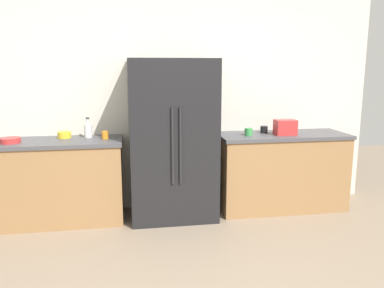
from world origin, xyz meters
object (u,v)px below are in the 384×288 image
at_px(bowl_a, 10,140).
at_px(toaster, 285,127).
at_px(cup_b, 105,135).
at_px(bowl_b, 64,135).
at_px(cup_c, 264,130).
at_px(refrigerator, 172,140).
at_px(cup_a, 249,132).
at_px(bottle_a, 88,130).

bearing_deg(bowl_a, toaster, -0.13).
distance_m(toaster, cup_b, 2.00).
bearing_deg(bowl_b, cup_c, -1.13).
bearing_deg(bowl_b, refrigerator, -8.92).
xyz_separation_m(toaster, cup_c, (-0.19, 0.16, -0.05)).
bearing_deg(cup_a, bowl_a, -179.40).
bearing_deg(cup_b, bottle_a, 148.68).
height_order(toaster, cup_c, toaster).
bearing_deg(bottle_a, cup_a, -4.99).
height_order(refrigerator, bottle_a, refrigerator).
distance_m(cup_c, bowl_b, 2.25).
height_order(refrigerator, cup_c, refrigerator).
relative_size(cup_b, bowl_a, 0.42).
bearing_deg(bowl_b, cup_b, -16.94).
height_order(cup_b, bowl_b, cup_b).
relative_size(refrigerator, bowl_a, 8.70).
relative_size(cup_a, bowl_b, 0.62).
height_order(refrigerator, toaster, refrigerator).
bearing_deg(bowl_b, cup_a, -4.97).
relative_size(toaster, bottle_a, 1.06).
height_order(cup_b, cup_c, cup_b).
relative_size(refrigerator, toaster, 7.36).
xyz_separation_m(cup_c, bowl_a, (-2.74, -0.16, -0.01)).
relative_size(refrigerator, cup_c, 20.36).
bearing_deg(bowl_a, refrigerator, 0.70).
distance_m(refrigerator, bowl_b, 1.17).
height_order(cup_c, bowl_a, cup_c).
height_order(bottle_a, cup_c, bottle_a).
bearing_deg(cup_a, bottle_a, 175.01).
distance_m(refrigerator, cup_b, 0.72).
bearing_deg(cup_c, cup_b, -177.18).
bearing_deg(bottle_a, bowl_b, 175.17).
bearing_deg(bowl_a, cup_b, 4.16).
xyz_separation_m(bottle_a, cup_b, (0.18, -0.11, -0.04)).
xyz_separation_m(refrigerator, bowl_a, (-1.65, -0.02, 0.05)).
distance_m(refrigerator, cup_c, 1.10).
bearing_deg(bowl_a, bowl_b, 22.06).
bearing_deg(bottle_a, toaster, -4.89).
bearing_deg(toaster, refrigerator, 178.80).
distance_m(refrigerator, toaster, 1.29).
height_order(toaster, bottle_a, bottle_a).
distance_m(refrigerator, bottle_a, 0.92).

